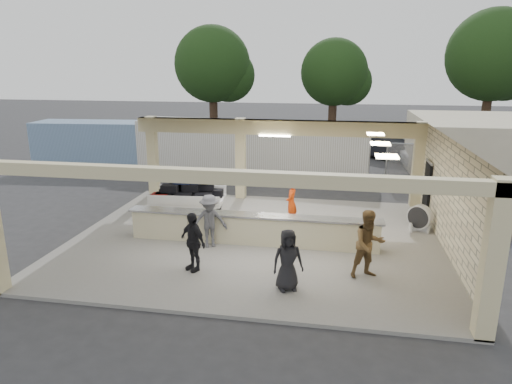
% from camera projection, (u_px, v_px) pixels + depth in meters
% --- Properties ---
extents(ground, '(120.00, 120.00, 0.00)m').
position_uv_depth(ground, '(255.00, 240.00, 15.30)').
color(ground, '#2B2B2E').
rests_on(ground, ground).
extents(pavilion, '(12.01, 10.00, 3.55)m').
position_uv_depth(pavilion, '(265.00, 197.00, 15.54)').
color(pavilion, gray).
rests_on(pavilion, ground).
extents(baggage_counter, '(8.20, 0.58, 0.98)m').
position_uv_depth(baggage_counter, '(252.00, 229.00, 14.67)').
color(baggage_counter, beige).
rests_on(baggage_counter, pavilion).
extents(luggage_cart, '(2.82, 1.90, 1.56)m').
position_uv_depth(luggage_cart, '(188.00, 195.00, 17.30)').
color(luggage_cart, silver).
rests_on(luggage_cart, pavilion).
extents(drum_fan, '(0.85, 0.73, 0.94)m').
position_uv_depth(drum_fan, '(420.00, 217.00, 15.78)').
color(drum_fan, silver).
rests_on(drum_fan, pavilion).
extents(baggage_handler, '(0.35, 0.60, 1.60)m').
position_uv_depth(baggage_handler, '(291.00, 203.00, 16.44)').
color(baggage_handler, '#DF3D0B').
rests_on(baggage_handler, pavilion).
extents(passenger_a, '(1.00, 0.73, 1.89)m').
position_uv_depth(passenger_a, '(369.00, 244.00, 12.19)').
color(passenger_a, brown).
rests_on(passenger_a, pavilion).
extents(passenger_b, '(1.02, 0.86, 1.69)m').
position_uv_depth(passenger_b, '(193.00, 242.00, 12.64)').
color(passenger_b, black).
rests_on(passenger_b, pavilion).
extents(passenger_c, '(1.16, 0.81, 1.70)m').
position_uv_depth(passenger_c, '(210.00, 221.00, 14.30)').
color(passenger_c, '#48494D').
rests_on(passenger_c, pavilion).
extents(passenger_d, '(0.85, 0.60, 1.61)m').
position_uv_depth(passenger_d, '(288.00, 260.00, 11.53)').
color(passenger_d, black).
rests_on(passenger_d, pavilion).
extents(car_white_a, '(4.64, 2.43, 1.29)m').
position_uv_depth(car_white_a, '(443.00, 157.00, 26.02)').
color(car_white_a, white).
rests_on(car_white_a, ground).
extents(car_white_b, '(4.56, 2.04, 1.40)m').
position_uv_depth(car_white_b, '(473.00, 154.00, 26.78)').
color(car_white_b, white).
rests_on(car_white_b, ground).
extents(car_dark, '(4.59, 4.28, 1.55)m').
position_uv_depth(car_dark, '(386.00, 147.00, 28.74)').
color(car_dark, black).
rests_on(car_dark, ground).
extents(container_white, '(12.87, 3.73, 2.75)m').
position_uv_depth(container_white, '(251.00, 147.00, 25.03)').
color(container_white, silver).
rests_on(container_white, ground).
extents(container_blue, '(9.89, 3.12, 2.53)m').
position_uv_depth(container_blue, '(119.00, 143.00, 26.89)').
color(container_blue, '#708EB4').
rests_on(container_blue, ground).
extents(tree_left, '(6.60, 6.30, 9.00)m').
position_uv_depth(tree_left, '(217.00, 67.00, 38.06)').
color(tree_left, '#382619').
rests_on(tree_left, ground).
extents(tree_mid, '(6.00, 5.60, 8.00)m').
position_uv_depth(tree_mid, '(338.00, 75.00, 38.41)').
color(tree_mid, '#382619').
rests_on(tree_mid, ground).
extents(tree_right, '(7.20, 7.00, 10.00)m').
position_uv_depth(tree_right, '(497.00, 59.00, 35.07)').
color(tree_right, '#382619').
rests_on(tree_right, ground).
extents(adjacent_building, '(6.00, 8.00, 3.20)m').
position_uv_depth(adjacent_building, '(478.00, 150.00, 22.73)').
color(adjacent_building, beige).
rests_on(adjacent_building, ground).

